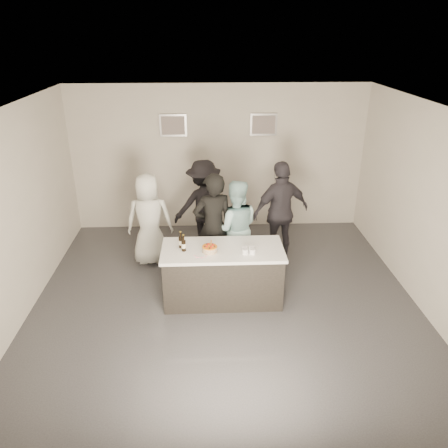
{
  "coord_description": "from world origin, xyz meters",
  "views": [
    {
      "loc": [
        -0.28,
        -5.74,
        3.97
      ],
      "look_at": [
        0.0,
        0.5,
        1.15
      ],
      "focal_mm": 35.0,
      "sensor_mm": 36.0,
      "label": 1
    }
  ],
  "objects_px": {
    "beer_bottle_a": "(181,240)",
    "person_main_blue": "(235,228)",
    "cake": "(210,250)",
    "bar_counter": "(223,274)",
    "person_guest_left": "(149,220)",
    "person_guest_back": "(204,205)",
    "person_guest_right": "(281,212)",
    "beer_bottle_b": "(184,243)",
    "person_main_black": "(213,227)"
  },
  "relations": [
    {
      "from": "cake",
      "to": "person_guest_back",
      "type": "xyz_separation_m",
      "value": [
        -0.08,
        1.93,
        -0.06
      ]
    },
    {
      "from": "person_main_blue",
      "to": "bar_counter",
      "type": "bearing_deg",
      "value": 73.72
    },
    {
      "from": "beer_bottle_b",
      "to": "person_guest_left",
      "type": "distance_m",
      "value": 1.5
    },
    {
      "from": "person_main_blue",
      "to": "person_guest_back",
      "type": "relative_size",
      "value": 0.96
    },
    {
      "from": "person_main_black",
      "to": "cake",
      "type": "bearing_deg",
      "value": 71.37
    },
    {
      "from": "person_main_black",
      "to": "person_guest_back",
      "type": "bearing_deg",
      "value": -95.89
    },
    {
      "from": "cake",
      "to": "person_guest_left",
      "type": "distance_m",
      "value": 1.74
    },
    {
      "from": "cake",
      "to": "beer_bottle_b",
      "type": "xyz_separation_m",
      "value": [
        -0.39,
        0.05,
        0.09
      ]
    },
    {
      "from": "person_guest_left",
      "to": "person_guest_back",
      "type": "bearing_deg",
      "value": -152.45
    },
    {
      "from": "cake",
      "to": "person_main_black",
      "type": "xyz_separation_m",
      "value": [
        0.07,
        0.81,
        -0.0
      ]
    },
    {
      "from": "person_main_blue",
      "to": "person_guest_right",
      "type": "height_order",
      "value": "person_guest_right"
    },
    {
      "from": "cake",
      "to": "person_main_black",
      "type": "bearing_deg",
      "value": 85.08
    },
    {
      "from": "bar_counter",
      "to": "person_main_black",
      "type": "relative_size",
      "value": 0.99
    },
    {
      "from": "person_guest_right",
      "to": "person_guest_back",
      "type": "bearing_deg",
      "value": -40.43
    },
    {
      "from": "person_main_blue",
      "to": "person_guest_left",
      "type": "height_order",
      "value": "person_main_blue"
    },
    {
      "from": "cake",
      "to": "person_guest_back",
      "type": "relative_size",
      "value": 0.13
    },
    {
      "from": "person_guest_left",
      "to": "bar_counter",
      "type": "bearing_deg",
      "value": 132.56
    },
    {
      "from": "person_guest_left",
      "to": "cake",
      "type": "bearing_deg",
      "value": 125.66
    },
    {
      "from": "beer_bottle_b",
      "to": "person_main_blue",
      "type": "xyz_separation_m",
      "value": [
        0.84,
        0.9,
        -0.18
      ]
    },
    {
      "from": "person_guest_left",
      "to": "beer_bottle_a",
      "type": "bearing_deg",
      "value": 115.25
    },
    {
      "from": "bar_counter",
      "to": "cake",
      "type": "xyz_separation_m",
      "value": [
        -0.2,
        -0.1,
        0.49
      ]
    },
    {
      "from": "beer_bottle_b",
      "to": "person_main_blue",
      "type": "relative_size",
      "value": 0.15
    },
    {
      "from": "person_guest_right",
      "to": "person_guest_back",
      "type": "height_order",
      "value": "person_guest_right"
    },
    {
      "from": "person_main_black",
      "to": "person_guest_right",
      "type": "height_order",
      "value": "same"
    },
    {
      "from": "beer_bottle_a",
      "to": "person_guest_left",
      "type": "distance_m",
      "value": 1.38
    },
    {
      "from": "bar_counter",
      "to": "person_main_blue",
      "type": "distance_m",
      "value": 0.97
    },
    {
      "from": "person_main_black",
      "to": "person_guest_left",
      "type": "distance_m",
      "value": 1.27
    },
    {
      "from": "beer_bottle_b",
      "to": "person_guest_right",
      "type": "xyz_separation_m",
      "value": [
        1.69,
        1.36,
        -0.09
      ]
    },
    {
      "from": "cake",
      "to": "person_guest_left",
      "type": "bearing_deg",
      "value": 127.54
    },
    {
      "from": "cake",
      "to": "person_guest_right",
      "type": "relative_size",
      "value": 0.12
    },
    {
      "from": "person_guest_back",
      "to": "beer_bottle_b",
      "type": "bearing_deg",
      "value": 69.5
    },
    {
      "from": "person_main_blue",
      "to": "person_guest_back",
      "type": "distance_m",
      "value": 1.12
    },
    {
      "from": "bar_counter",
      "to": "person_guest_left",
      "type": "height_order",
      "value": "person_guest_left"
    },
    {
      "from": "person_main_black",
      "to": "beer_bottle_b",
      "type": "bearing_deg",
      "value": 45.23
    },
    {
      "from": "person_main_blue",
      "to": "person_guest_left",
      "type": "bearing_deg",
      "value": -15.84
    },
    {
      "from": "person_main_black",
      "to": "person_guest_right",
      "type": "relative_size",
      "value": 1.0
    },
    {
      "from": "beer_bottle_a",
      "to": "person_main_blue",
      "type": "relative_size",
      "value": 0.15
    },
    {
      "from": "person_guest_left",
      "to": "person_guest_right",
      "type": "distance_m",
      "value": 2.36
    },
    {
      "from": "person_main_blue",
      "to": "beer_bottle_a",
      "type": "bearing_deg",
      "value": 41.77
    },
    {
      "from": "person_guest_left",
      "to": "person_guest_back",
      "type": "relative_size",
      "value": 0.96
    },
    {
      "from": "cake",
      "to": "person_main_blue",
      "type": "distance_m",
      "value": 1.05
    },
    {
      "from": "beer_bottle_b",
      "to": "person_guest_back",
      "type": "height_order",
      "value": "person_guest_back"
    },
    {
      "from": "bar_counter",
      "to": "person_guest_right",
      "type": "xyz_separation_m",
      "value": [
        1.1,
        1.32,
        0.49
      ]
    },
    {
      "from": "person_guest_left",
      "to": "person_guest_back",
      "type": "distance_m",
      "value": 1.12
    },
    {
      "from": "person_main_black",
      "to": "bar_counter",
      "type": "bearing_deg",
      "value": 86.45
    },
    {
      "from": "beer_bottle_a",
      "to": "beer_bottle_b",
      "type": "bearing_deg",
      "value": -66.98
    },
    {
      "from": "cake",
      "to": "person_guest_left",
      "type": "relative_size",
      "value": 0.13
    },
    {
      "from": "bar_counter",
      "to": "beer_bottle_b",
      "type": "distance_m",
      "value": 0.83
    },
    {
      "from": "cake",
      "to": "person_main_blue",
      "type": "relative_size",
      "value": 0.13
    },
    {
      "from": "person_main_blue",
      "to": "beer_bottle_b",
      "type": "bearing_deg",
      "value": 47.12
    }
  ]
}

